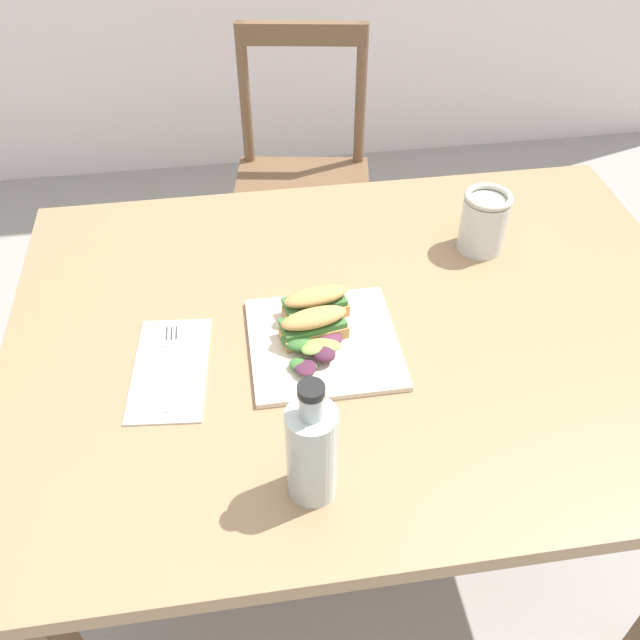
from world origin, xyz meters
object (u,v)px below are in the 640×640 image
(chair_wooden_far, at_px, (302,184))
(bottle_cold_brew, at_px, (312,455))
(dining_table, at_px, (363,374))
(mason_jar_iced_tea, at_px, (483,224))
(sandwich_half_front, at_px, (314,325))
(fork_on_napkin, at_px, (170,359))
(sandwich_half_back, at_px, (316,303))
(plate_lunch, at_px, (324,343))

(chair_wooden_far, relative_size, bottle_cold_brew, 4.23)
(dining_table, relative_size, mason_jar_iced_tea, 10.17)
(dining_table, distance_m, sandwich_half_front, 0.19)
(mason_jar_iced_tea, bearing_deg, fork_on_napkin, -159.27)
(sandwich_half_back, height_order, bottle_cold_brew, bottle_cold_brew)
(dining_table, xyz_separation_m, sandwich_half_front, (-0.09, -0.03, 0.16))
(dining_table, xyz_separation_m, mason_jar_iced_tea, (0.26, 0.18, 0.18))
(chair_wooden_far, relative_size, sandwich_half_back, 7.41)
(chair_wooden_far, relative_size, fork_on_napkin, 4.69)
(plate_lunch, xyz_separation_m, mason_jar_iced_tea, (0.34, 0.22, 0.05))
(plate_lunch, relative_size, fork_on_napkin, 1.31)
(plate_lunch, height_order, bottle_cold_brew, bottle_cold_brew)
(chair_wooden_far, height_order, sandwich_half_front, chair_wooden_far)
(chair_wooden_far, distance_m, bottle_cold_brew, 1.30)
(plate_lunch, bearing_deg, mason_jar_iced_tea, 33.14)
(sandwich_half_front, bearing_deg, fork_on_napkin, -177.02)
(chair_wooden_far, bearing_deg, fork_on_napkin, -109.04)
(sandwich_half_back, relative_size, mason_jar_iced_tea, 0.98)
(fork_on_napkin, bearing_deg, sandwich_half_back, 14.80)
(dining_table, xyz_separation_m, fork_on_napkin, (-0.33, -0.04, 0.13))
(fork_on_napkin, xyz_separation_m, bottle_cold_brew, (0.19, -0.27, 0.07))
(chair_wooden_far, height_order, mason_jar_iced_tea, chair_wooden_far)
(plate_lunch, bearing_deg, sandwich_half_front, 142.58)
(bottle_cold_brew, distance_m, mason_jar_iced_tea, 0.63)
(fork_on_napkin, height_order, mason_jar_iced_tea, mason_jar_iced_tea)
(chair_wooden_far, distance_m, mason_jar_iced_tea, 0.87)
(sandwich_half_front, bearing_deg, bottle_cold_brew, -98.59)
(dining_table, relative_size, chair_wooden_far, 1.40)
(dining_table, relative_size, fork_on_napkin, 6.55)
(chair_wooden_far, xyz_separation_m, fork_on_napkin, (-0.34, -0.98, 0.30))
(plate_lunch, relative_size, bottle_cold_brew, 1.18)
(plate_lunch, bearing_deg, sandwich_half_back, 93.64)
(chair_wooden_far, bearing_deg, dining_table, -90.43)
(plate_lunch, xyz_separation_m, fork_on_napkin, (-0.25, -0.00, 0.00))
(chair_wooden_far, bearing_deg, bottle_cold_brew, -96.60)
(plate_lunch, xyz_separation_m, sandwich_half_front, (-0.01, 0.01, 0.03))
(fork_on_napkin, bearing_deg, sandwich_half_front, 2.98)
(mason_jar_iced_tea, bearing_deg, bottle_cold_brew, -128.94)
(plate_lunch, distance_m, bottle_cold_brew, 0.28)
(dining_table, height_order, sandwich_half_back, sandwich_half_back)
(dining_table, xyz_separation_m, plate_lunch, (-0.08, -0.04, 0.13))
(sandwich_half_front, height_order, bottle_cold_brew, bottle_cold_brew)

